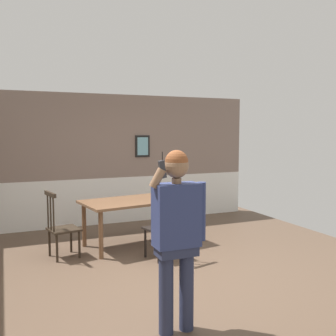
# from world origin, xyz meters

# --- Properties ---
(ground_plane) EXTENTS (7.09, 7.09, 0.00)m
(ground_plane) POSITION_xyz_m (0.00, 0.00, 0.00)
(ground_plane) COLOR brown
(room_back_partition) EXTENTS (6.45, 0.17, 2.69)m
(room_back_partition) POSITION_xyz_m (0.00, 3.14, 1.29)
(room_back_partition) COLOR gray
(room_back_partition) RESTS_ON ground_plane
(dining_table) EXTENTS (1.91, 1.20, 0.78)m
(dining_table) POSITION_xyz_m (0.08, 1.42, 0.69)
(dining_table) COLOR brown
(dining_table) RESTS_ON ground_plane
(chair_near_window) EXTENTS (0.53, 0.53, 0.99)m
(chair_near_window) POSITION_xyz_m (0.21, 0.57, 0.48)
(chair_near_window) COLOR black
(chair_near_window) RESTS_ON ground_plane
(chair_by_doorway) EXTENTS (0.51, 0.51, 1.02)m
(chair_by_doorway) POSITION_xyz_m (-1.19, 1.23, 0.47)
(chair_by_doorway) COLOR #2D2319
(chair_by_doorway) RESTS_ON ground_plane
(person_figure) EXTENTS (0.59, 0.24, 1.75)m
(person_figure) POSITION_xyz_m (-0.48, -1.46, 1.02)
(person_figure) COLOR #282E49
(person_figure) RESTS_ON ground_plane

